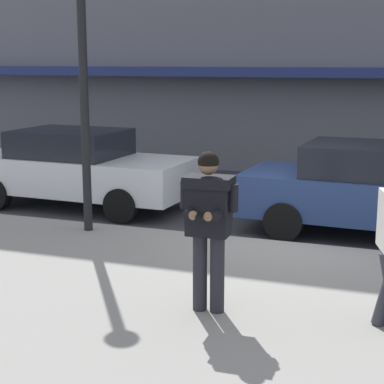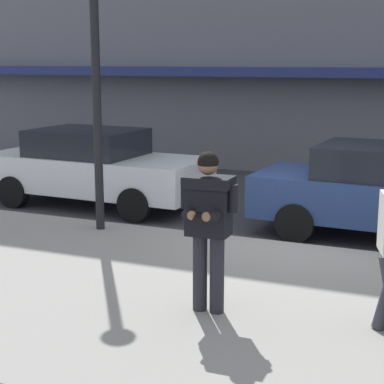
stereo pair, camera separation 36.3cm
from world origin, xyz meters
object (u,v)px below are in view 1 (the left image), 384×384
at_px(parked_sedan_near, 77,168).
at_px(man_texting_on_phone, 209,214).
at_px(parked_sedan_mid, 378,190).
at_px(street_lamp_post, 82,44).

relative_size(parked_sedan_near, man_texting_on_phone, 2.53).
relative_size(parked_sedan_mid, man_texting_on_phone, 2.54).
relative_size(parked_sedan_mid, street_lamp_post, 0.94).
bearing_deg(street_lamp_post, man_texting_on_phone, -41.56).
bearing_deg(man_texting_on_phone, parked_sedan_mid, 71.35).
xyz_separation_m(parked_sedan_near, street_lamp_post, (1.35, -2.02, 2.35)).
height_order(man_texting_on_phone, street_lamp_post, street_lamp_post).
bearing_deg(parked_sedan_mid, street_lamp_post, -158.39).
bearing_deg(man_texting_on_phone, street_lamp_post, 138.44).
distance_m(man_texting_on_phone, street_lamp_post, 4.39).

